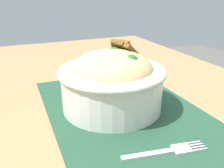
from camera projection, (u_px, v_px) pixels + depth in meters
table at (128, 136)px, 0.53m from camera, size 1.39×0.76×0.74m
placemat at (128, 114)px, 0.46m from camera, size 0.46×0.29×0.00m
bowl at (112, 80)px, 0.47m from camera, size 0.21×0.21×0.13m
fork at (168, 151)px, 0.35m from camera, size 0.04×0.13×0.00m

